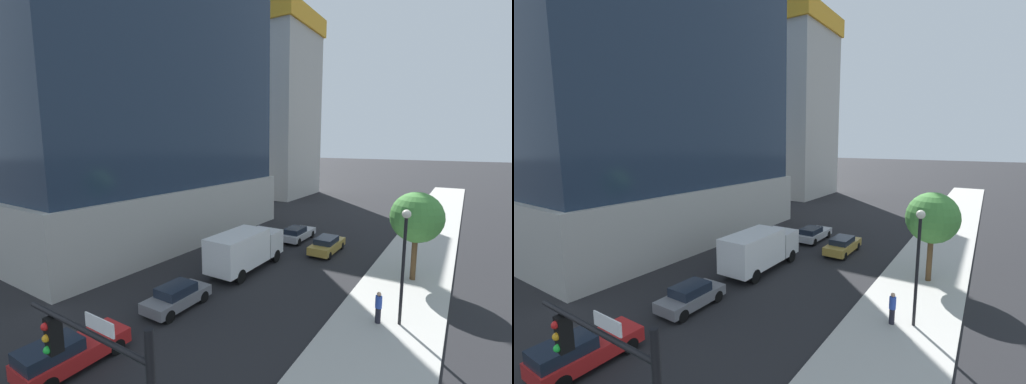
% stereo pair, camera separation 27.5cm
% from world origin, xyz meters
% --- Properties ---
extents(sidewalk, '(5.35, 120.00, 0.15)m').
position_xyz_m(sidewalk, '(8.66, 20.00, 0.07)').
color(sidewalk, '#B2AFA8').
rests_on(sidewalk, ground).
extents(construction_building, '(13.78, 14.28, 41.54)m').
position_xyz_m(construction_building, '(-18.98, 54.63, 17.07)').
color(construction_building, '#B2AFA8').
rests_on(construction_building, ground).
extents(traffic_light_pole, '(5.07, 0.48, 5.59)m').
position_xyz_m(traffic_light_pole, '(4.60, 4.55, 3.84)').
color(traffic_light_pole, black).
rests_on(traffic_light_pole, sidewalk).
extents(street_lamp, '(0.44, 0.44, 6.08)m').
position_xyz_m(street_lamp, '(9.25, 18.12, 4.11)').
color(street_lamp, black).
rests_on(street_lamp, sidewalk).
extents(street_tree, '(3.43, 3.43, 6.10)m').
position_xyz_m(street_tree, '(8.97, 24.81, 4.51)').
color(street_tree, brown).
rests_on(street_tree, sidewalk).
extents(car_gray, '(1.78, 4.05, 1.44)m').
position_xyz_m(car_gray, '(-1.96, 13.34, 0.73)').
color(car_gray, slate).
rests_on(car_gray, ground).
extents(car_silver, '(1.78, 4.67, 1.41)m').
position_xyz_m(car_silver, '(-1.96, 29.42, 0.73)').
color(car_silver, '#B7B7BC').
rests_on(car_silver, ground).
extents(car_gold, '(1.79, 4.68, 1.43)m').
position_xyz_m(car_gold, '(1.77, 27.49, 0.72)').
color(car_gold, '#AD8938').
rests_on(car_gold, ground).
extents(car_red, '(1.79, 4.36, 1.51)m').
position_xyz_m(car_red, '(-1.96, 7.11, 0.77)').
color(car_red, red).
rests_on(car_red, ground).
extents(box_truck, '(2.44, 7.25, 3.03)m').
position_xyz_m(box_truck, '(-1.96, 20.30, 1.71)').
color(box_truck, silver).
rests_on(box_truck, ground).
extents(pedestrian_blue_shirt, '(0.34, 0.34, 1.70)m').
position_xyz_m(pedestrian_blue_shirt, '(8.26, 17.66, 1.02)').
color(pedestrian_blue_shirt, black).
rests_on(pedestrian_blue_shirt, sidewalk).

